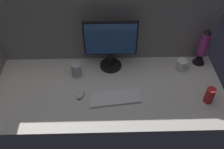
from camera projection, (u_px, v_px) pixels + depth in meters
ground_plane at (106, 89)px, 194.37cm from camera, size 180.00×80.00×3.00cm
cubicle_wall_back at (105, 28)px, 199.68cm from camera, size 180.00×5.00×58.84cm
monitor at (111, 43)px, 194.99cm from camera, size 41.51×18.00×42.64cm
keyboard at (115, 98)px, 184.45cm from camera, size 38.27×17.25×2.00cm
mouse at (80, 94)px, 186.43cm from camera, size 7.73×10.66×3.40cm
mug_red_plastic at (210, 95)px, 179.53cm from camera, size 6.53×6.53×12.45cm
mug_steel at (77, 70)px, 199.65cm from camera, size 7.70×7.70×11.07cm
mug_ceramic_white at (182, 65)px, 205.07cm from camera, size 11.52×8.20×9.20cm
lava_lamp at (202, 49)px, 204.44cm from camera, size 10.26×10.26×33.58cm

